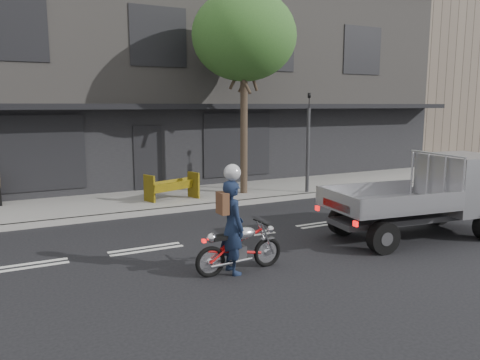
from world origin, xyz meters
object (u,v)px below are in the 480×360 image
object	(u,v)px
motorcycle	(240,247)
rider	(232,227)
traffic_light_pole	(308,148)
construction_barrier	(174,187)
street_tree	(244,37)
flatbed_ute	(450,187)

from	to	relation	value
motorcycle	rider	world-z (taller)	rider
traffic_light_pole	construction_barrier	distance (m)	4.72
motorcycle	street_tree	bearing A→B (deg)	60.96
street_tree	motorcycle	xyz separation A→B (m)	(-3.40, -6.33, -4.80)
street_tree	motorcycle	bearing A→B (deg)	-118.24
rider	traffic_light_pole	bearing A→B (deg)	-46.17
rider	street_tree	bearing A→B (deg)	-30.09
motorcycle	flatbed_ute	bearing A→B (deg)	-0.41
flatbed_ute	construction_barrier	xyz separation A→B (m)	(-4.86, 6.04, -0.56)
motorcycle	flatbed_ute	distance (m)	5.74
motorcycle	flatbed_ute	size ratio (longest dim) A/B	0.40
flatbed_ute	construction_barrier	size ratio (longest dim) A/B	2.89
motorcycle	flatbed_ute	world-z (taller)	flatbed_ute
street_tree	traffic_light_pole	world-z (taller)	street_tree
street_tree	flatbed_ute	size ratio (longest dim) A/B	1.50
traffic_light_pole	rider	world-z (taller)	traffic_light_pole
rider	construction_barrier	bearing A→B (deg)	-10.06
motorcycle	rider	size ratio (longest dim) A/B	1.03
traffic_light_pole	construction_barrier	world-z (taller)	traffic_light_pole
traffic_light_pole	flatbed_ute	world-z (taller)	traffic_light_pole
rider	construction_barrier	world-z (taller)	rider
rider	flatbed_ute	world-z (taller)	flatbed_ute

